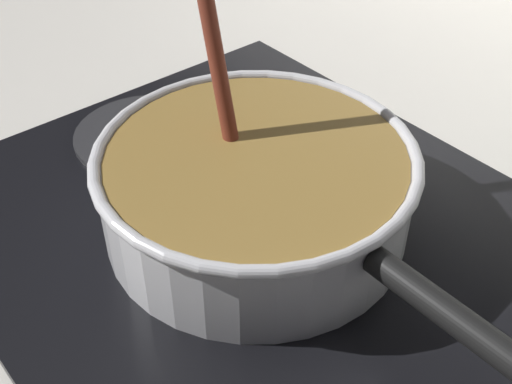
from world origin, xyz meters
TOP-DOWN VIEW (x-y plane):
  - ground at (0.00, 0.00)m, footprint 2.40×1.60m
  - hob_plate at (0.09, 0.10)m, footprint 0.56×0.48m
  - burner_ring at (0.09, 0.10)m, footprint 0.17×0.17m
  - spare_burner at (-0.09, 0.10)m, footprint 0.15×0.15m
  - cooking_pan at (0.10, 0.10)m, footprint 0.44×0.28m

SIDE VIEW (x-z plane):
  - ground at x=0.00m, z-range -0.04..0.00m
  - hob_plate at x=0.09m, z-range 0.00..0.01m
  - spare_burner at x=-0.09m, z-range 0.01..0.02m
  - burner_ring at x=0.09m, z-range 0.01..0.02m
  - cooking_pan at x=0.10m, z-range -0.09..0.21m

